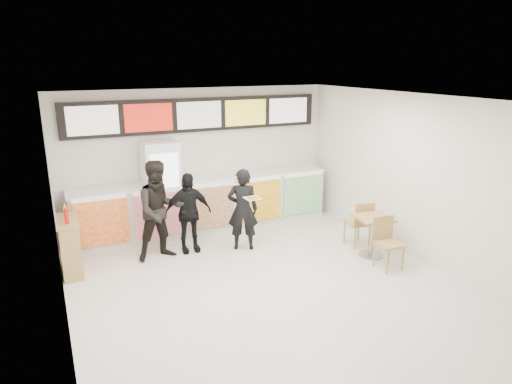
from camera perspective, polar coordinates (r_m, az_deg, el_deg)
floor at (r=7.45m, az=1.97°, el=-12.27°), size 7.00×7.00×0.00m
ceiling at (r=6.58m, az=2.22°, el=11.39°), size 7.00×7.00×0.00m
wall_back at (r=10.01m, az=-7.17°, el=4.20°), size 6.00×0.00×6.00m
wall_left at (r=6.16m, az=-23.63°, el=-4.62°), size 0.00×7.00×7.00m
wall_right at (r=8.62m, az=20.10°, el=1.41°), size 0.00×7.00×7.00m
service_counter at (r=9.87m, az=-6.24°, el=-1.51°), size 5.56×0.77×1.14m
menu_board at (r=9.78m, az=-7.20°, el=9.57°), size 5.50×0.14×0.70m
drinks_fridge at (r=9.51m, az=-11.67°, el=0.28°), size 0.70×0.67×2.00m
mirror_panel at (r=8.46m, az=-24.45°, el=2.42°), size 0.01×2.00×1.50m
customer_main at (r=8.73m, az=-1.67°, el=-2.19°), size 0.69×0.59×1.60m
customer_left at (r=8.46m, az=-11.92°, el=-2.27°), size 0.96×0.78×1.85m
customer_mid at (r=8.72m, az=-8.51°, el=-2.58°), size 0.92×0.42×1.55m
pizza_slice at (r=8.23m, az=-0.43°, el=-0.73°), size 0.36×0.36×0.02m
cafe_table at (r=8.76m, az=14.38°, el=-4.50°), size 0.71×1.61×0.92m
condiment_ledge at (r=8.45m, az=-22.26°, el=-6.26°), size 0.35×0.87×1.16m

